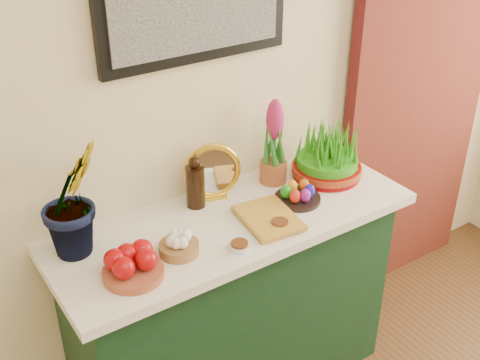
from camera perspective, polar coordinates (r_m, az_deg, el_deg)
name	(u,v)px	position (r m, az deg, el deg)	size (l,w,h in m)	color
sideboard	(233,310)	(2.55, -0.64, -12.23)	(1.30, 0.45, 0.85)	#12341C
tablecloth	(233,220)	(2.27, -0.70, -3.86)	(1.40, 0.55, 0.04)	white
hyacinth_green	(70,182)	(2.02, -15.80, -0.19)	(0.27, 0.23, 0.54)	#247023
apple_bowl	(133,266)	(1.98, -10.14, -8.01)	(0.23, 0.23, 0.10)	#97452B
garlic_basket	(179,245)	(2.07, -5.83, -6.16)	(0.16, 0.16, 0.08)	olive
vinegar_cruet	(195,184)	(2.28, -4.26, -0.43)	(0.07, 0.07, 0.21)	black
mirror	(212,172)	(2.33, -2.63, 0.77)	(0.23, 0.12, 0.23)	gold
book	(246,224)	(2.19, 0.54, -4.19)	(0.17, 0.25, 0.03)	#BF8A2F
spice_dish_left	(240,246)	(2.08, -0.04, -6.28)	(0.07, 0.07, 0.03)	silver
spice_dish_right	(280,225)	(2.19, 3.79, -4.26)	(0.08, 0.08, 0.03)	silver
egg_plate	(298,195)	(2.35, 5.54, -1.40)	(0.20, 0.20, 0.07)	black
hyacinth_pink	(274,146)	(2.42, 3.24, 3.27)	(0.11, 0.11, 0.36)	#9C4F2B
wheatgrass_sabzeh	(328,154)	(2.50, 8.31, 2.48)	(0.29, 0.29, 0.24)	#840308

